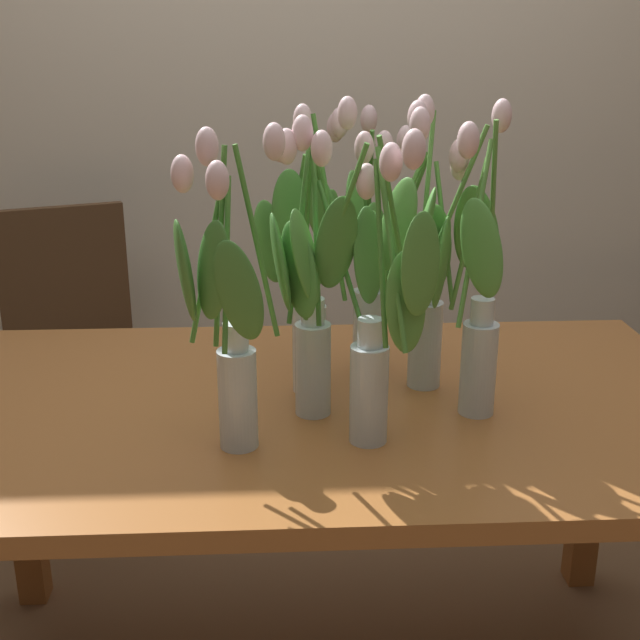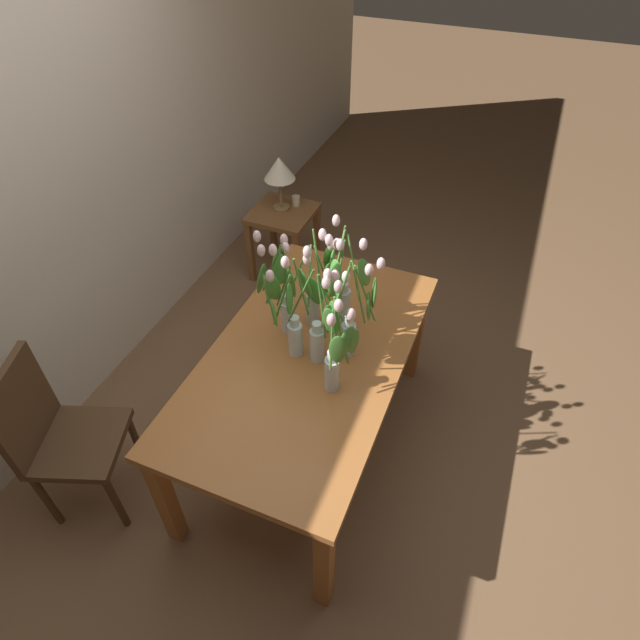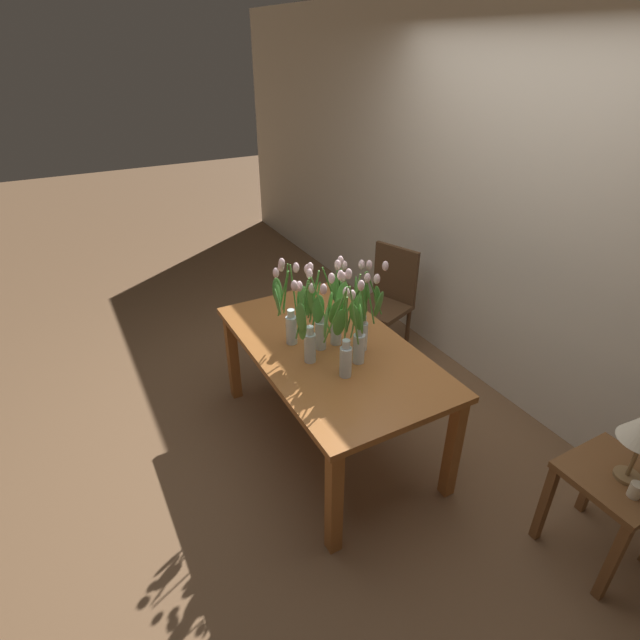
{
  "view_description": "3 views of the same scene",
  "coord_description": "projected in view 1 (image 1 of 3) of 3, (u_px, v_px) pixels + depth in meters",
  "views": [
    {
      "loc": [
        -0.07,
        -1.49,
        1.42
      ],
      "look_at": [
        0.0,
        0.01,
        0.91
      ],
      "focal_mm": 46.03,
      "sensor_mm": 36.0,
      "label": 1
    },
    {
      "loc": [
        -1.58,
        -0.72,
        2.58
      ],
      "look_at": [
        0.03,
        -0.06,
        0.96
      ],
      "focal_mm": 29.6,
      "sensor_mm": 36.0,
      "label": 2
    },
    {
      "loc": [
        2.19,
        -1.26,
        2.37
      ],
      "look_at": [
        -0.06,
        -0.03,
        0.9
      ],
      "focal_mm": 27.68,
      "sensor_mm": 36.0,
      "label": 3
    }
  ],
  "objects": [
    {
      "name": "dining_table",
      "position": [
        318.0,
        441.0,
        1.66
      ],
      "size": [
        1.6,
        0.9,
        0.74
      ],
      "color": "#A3602D",
      "rests_on": "ground"
    },
    {
      "name": "dining_chair",
      "position": [
        73.0,
        341.0,
        2.57
      ],
      "size": [
        0.51,
        0.51,
        0.93
      ],
      "color": "#4C331E",
      "rests_on": "ground"
    },
    {
      "name": "tulip_vase_0",
      "position": [
        233.0,
        326.0,
        1.36
      ],
      "size": [
        0.21,
        0.2,
        0.56
      ],
      "color": "silver",
      "rests_on": "dining_table"
    },
    {
      "name": "tulip_vase_6",
      "position": [
        419.0,
        283.0,
        1.61
      ],
      "size": [
        0.26,
        0.22,
        0.59
      ],
      "color": "silver",
      "rests_on": "dining_table"
    },
    {
      "name": "tulip_vase_4",
      "position": [
        469.0,
        294.0,
        1.5
      ],
      "size": [
        0.21,
        0.26,
        0.58
      ],
      "color": "silver",
      "rests_on": "dining_table"
    },
    {
      "name": "tulip_vase_1",
      "position": [
        366.0,
        274.0,
        1.74
      ],
      "size": [
        0.23,
        0.18,
        0.55
      ],
      "color": "silver",
      "rests_on": "dining_table"
    },
    {
      "name": "room_wall_rear",
      "position": [
        297.0,
        60.0,
        2.8
      ],
      "size": [
        9.0,
        0.1,
        2.7
      ],
      "primitive_type": "cube",
      "color": "beige",
      "rests_on": "ground"
    },
    {
      "name": "tulip_vase_3",
      "position": [
        375.0,
        316.0,
        1.39
      ],
      "size": [
        0.26,
        0.26,
        0.57
      ],
      "color": "silver",
      "rests_on": "dining_table"
    },
    {
      "name": "tulip_vase_2",
      "position": [
        313.0,
        285.0,
        1.63
      ],
      "size": [
        0.24,
        0.22,
        0.58
      ],
      "color": "silver",
      "rests_on": "dining_table"
    },
    {
      "name": "tulip_vase_5",
      "position": [
        317.0,
        298.0,
        1.49
      ],
      "size": [
        0.21,
        0.28,
        0.57
      ],
      "color": "silver",
      "rests_on": "dining_table"
    }
  ]
}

